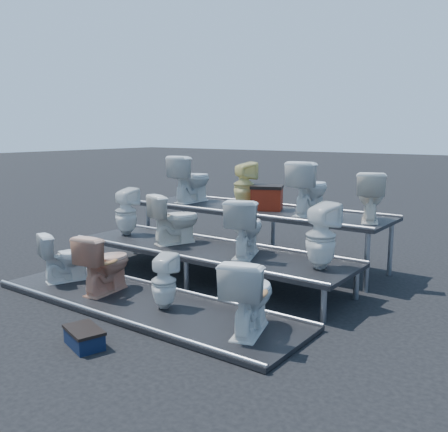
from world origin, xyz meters
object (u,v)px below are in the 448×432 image
Objects in this scene: toilet_11 at (370,196)px; red_crate at (267,199)px; toilet_5 at (175,219)px; toilet_10 at (309,188)px; step_stool at (84,339)px; toilet_7 at (321,236)px; toilet_6 at (245,227)px; toilet_4 at (126,212)px; toilet_9 at (244,185)px; toilet_2 at (164,281)px; toilet_3 at (249,294)px; toilet_8 at (191,179)px; toilet_1 at (105,263)px; toilet_0 at (66,257)px.

red_crate is (-1.67, 0.03, -0.18)m from toilet_11.
red_crate is (0.76, 1.33, 0.20)m from toilet_5.
toilet_10 is 3.96m from step_stool.
red_crate reaches higher than toilet_5.
step_stool is (-1.35, -2.44, -0.78)m from toilet_7.
toilet_6 is 1.80m from toilet_11.
toilet_4 is 0.93× the size of toilet_10.
toilet_9 reaches higher than red_crate.
toilet_2 is 2.81m from toilet_9.
step_stool is at bearing 123.40° from toilet_9.
toilet_5 is at bearing 15.21° from toilet_7.
toilet_6 is at bearing -71.86° from toilet_3.
toilet_3 is at bearing 157.99° from toilet_4.
toilet_4 is 0.93× the size of toilet_7.
toilet_8 reaches higher than toilet_4.
step_stool is at bearing 77.84° from toilet_2.
toilet_6 is at bearing -141.54° from toilet_1.
toilet_3 is 3.03m from red_crate.
toilet_3 is 2.54m from toilet_5.
toilet_11 is at bearing -79.77° from toilet_7.
toilet_4 reaches higher than toilet_0.
toilet_11 is (1.19, 1.30, 0.36)m from toilet_6.
toilet_1 is 0.94× the size of toilet_8.
toilet_5 reaches higher than toilet_3.
toilet_0 is at bearing 90.32° from toilet_8.
toilet_0 reaches higher than toilet_2.
toilet_4 is at bearing 21.97° from toilet_5.
toilet_6 is 1.77× the size of step_stool.
toilet_11 is at bearing -153.34° from toilet_6.
step_stool is at bearing 168.61° from toilet_0.
toilet_2 is 1.37× the size of red_crate.
toilet_10 is at bearing -178.03° from toilet_8.
toilet_7 reaches higher than toilet_6.
toilet_7 reaches higher than toilet_0.
toilet_6 is 2.42m from toilet_8.
toilet_9 reaches higher than toilet_3.
toilet_2 is 1.47× the size of step_stool.
toilet_10 reaches higher than toilet_2.
toilet_4 is at bearing -39.23° from toilet_3.
toilet_5 reaches higher than step_stool.
toilet_5 is at bearing -20.78° from toilet_6.
toilet_3 is at bearing -159.07° from toilet_0.
toilet_10 is (-0.65, 2.60, 0.80)m from toilet_3.
toilet_8 is 1.10× the size of toilet_9.
step_stool is (-0.01, -1.14, -0.30)m from toilet_2.
toilet_9 is at bearing -105.52° from toilet_1.
toilet_2 is 0.80× the size of toilet_7.
toilet_11 is (0.28, 2.60, 0.75)m from toilet_3.
red_crate is (0.80, 2.63, 0.59)m from toilet_1.
toilet_0 is 1.38m from toilet_4.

